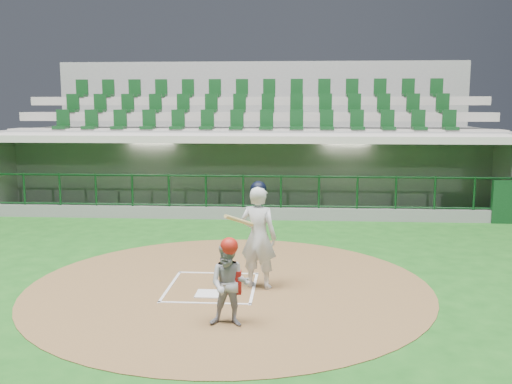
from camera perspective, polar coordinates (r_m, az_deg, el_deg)
ground at (r=10.61m, az=-4.20°, el=-9.02°), size 120.00×120.00×0.00m
dirt_circle at (r=10.39m, az=-2.69°, el=-9.37°), size 7.20×7.20×0.01m
home_plate at (r=9.95m, az=-4.77°, el=-10.11°), size 0.43×0.43×0.02m
batter_box_chalk at (r=10.33m, az=-4.44°, el=-9.43°), size 1.55×1.80×0.01m
dugout_structure at (r=18.04m, az=-0.27°, el=1.41°), size 16.40×3.70×3.00m
seating_deck at (r=21.05m, az=-0.07°, el=3.70°), size 17.00×6.72×5.15m
batter at (r=10.04m, az=0.22°, el=-4.33°), size 0.92×0.95×1.91m
catcher at (r=8.40m, az=-2.67°, el=-9.05°), size 0.63×0.51×1.32m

